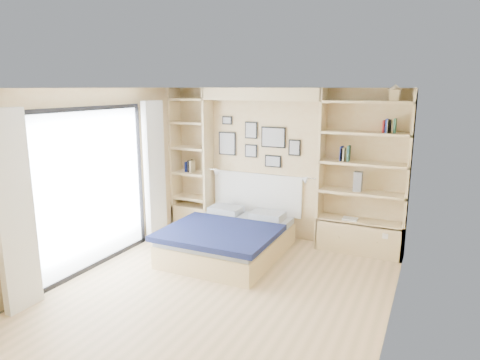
% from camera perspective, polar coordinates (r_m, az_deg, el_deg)
% --- Properties ---
extents(ground, '(4.50, 4.50, 0.00)m').
position_cam_1_polar(ground, '(5.55, -2.73, -14.63)').
color(ground, '#DBB686').
rests_on(ground, ground).
extents(room_shell, '(4.50, 4.50, 4.50)m').
position_cam_1_polar(room_shell, '(6.64, 0.33, -0.17)').
color(room_shell, tan).
rests_on(room_shell, ground).
extents(bed, '(1.61, 2.08, 1.07)m').
position_cam_1_polar(bed, '(6.57, -1.42, -7.70)').
color(bed, '#D4BD8B').
rests_on(bed, ground).
extents(photo_gallery, '(1.48, 0.02, 0.82)m').
position_cam_1_polar(photo_gallery, '(7.21, 2.20, 5.07)').
color(photo_gallery, black).
rests_on(photo_gallery, ground).
extents(reading_lamps, '(1.92, 0.12, 0.15)m').
position_cam_1_polar(reading_lamps, '(7.03, 2.60, 0.72)').
color(reading_lamps, silver).
rests_on(reading_lamps, ground).
extents(shelf_decor, '(3.55, 0.23, 2.03)m').
position_cam_1_polar(shelf_decor, '(6.61, 13.87, 4.70)').
color(shelf_decor, navy).
rests_on(shelf_decor, ground).
extents(deck, '(3.20, 4.00, 0.05)m').
position_cam_1_polar(deck, '(7.78, -27.17, -7.95)').
color(deck, '#675C4C').
rests_on(deck, ground).
extents(deck_chair, '(0.69, 0.98, 0.90)m').
position_cam_1_polar(deck_chair, '(7.57, -18.44, -4.29)').
color(deck_chair, tan).
rests_on(deck_chair, ground).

